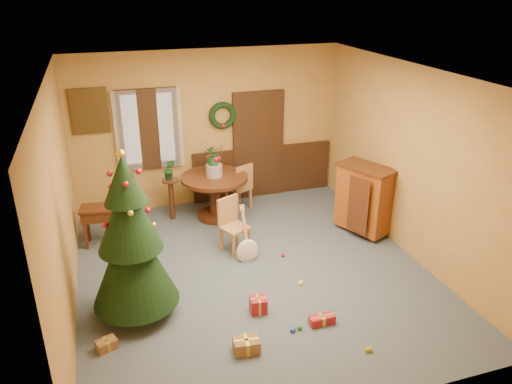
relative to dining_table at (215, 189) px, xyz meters
name	(u,v)px	position (x,y,z in m)	size (l,w,h in m)	color
room_envelope	(221,146)	(0.31, 0.75, 0.55)	(5.50, 5.50, 5.50)	#374350
dining_table	(215,189)	(0.00, 0.00, 0.00)	(1.19, 1.19, 0.81)	black
urn	(214,170)	(0.00, 0.00, 0.35)	(0.29, 0.29, 0.22)	slate
centerpiece_plant	(214,154)	(0.00, 0.00, 0.65)	(0.35, 0.30, 0.39)	#1E4C23
chair_near	(232,223)	(-0.01, -1.20, -0.09)	(0.51, 0.51, 0.89)	#A77B42
chair_far	(241,185)	(0.54, 0.22, -0.08)	(0.52, 0.52, 0.91)	#A77B42
guitar	(247,237)	(0.11, -1.61, -0.16)	(0.35, 0.17, 0.83)	beige
plant_stand	(171,195)	(-0.75, 0.20, -0.10)	(0.30, 0.30, 0.76)	black
stand_plant	(169,169)	(-0.75, 0.20, 0.39)	(0.21, 0.17, 0.39)	#19471E
christmas_tree	(131,241)	(-1.62, -2.43, 0.49)	(1.09, 1.09, 2.24)	#382111
writing_desk	(105,216)	(-1.91, -0.39, -0.07)	(0.80, 0.49, 0.67)	black
sideboard	(364,198)	(2.26, -1.30, 0.07)	(0.83, 1.06, 1.20)	#572209
gift_a	(246,345)	(-0.49, -3.55, -0.49)	(0.32, 0.25, 0.16)	brown
gift_b	(258,305)	(-0.12, -2.88, -0.47)	(0.22, 0.22, 0.21)	maroon
gift_c	(107,344)	(-2.04, -3.02, -0.51)	(0.27, 0.23, 0.13)	brown
gift_d	(322,320)	(0.56, -3.36, -0.51)	(0.33, 0.14, 0.12)	maroon
toy_a	(293,330)	(0.16, -3.39, -0.55)	(0.08, 0.05, 0.05)	#273EAB
toy_b	(300,328)	(0.25, -3.39, -0.54)	(0.06, 0.06, 0.06)	#227B21
toy_c	(300,283)	(0.64, -2.48, -0.55)	(0.08, 0.05, 0.05)	yellow
toy_d	(283,255)	(0.68, -1.67, -0.54)	(0.06, 0.06, 0.06)	red
toy_e	(368,350)	(0.87, -4.00, -0.55)	(0.08, 0.05, 0.05)	yellow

